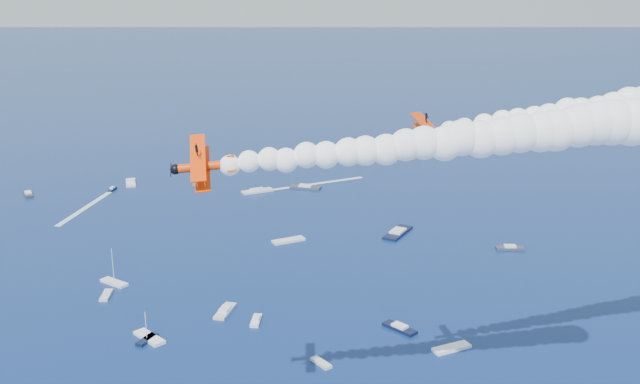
{
  "coord_description": "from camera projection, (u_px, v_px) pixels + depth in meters",
  "views": [
    {
      "loc": [
        12.99,
        -76.23,
        78.75
      ],
      "look_at": [
        5.1,
        20.67,
        49.38
      ],
      "focal_mm": 42.19,
      "sensor_mm": 36.0,
      "label": 1
    }
  ],
  "objects": [
    {
      "name": "spectator_boats",
      "position": [
        323.0,
        270.0,
        201.51
      ],
      "size": [
        237.85,
        181.04,
        0.7
      ],
      "color": "silver",
      "rests_on": "ground"
    },
    {
      "name": "smoke_trail_lead",
      "position": [
        621.0,
        105.0,
        109.99
      ],
      "size": [
        62.96,
        43.43,
        11.14
      ],
      "primitive_type": null,
      "rotation": [
        0.0,
        0.0,
        3.49
      ],
      "color": "white"
    },
    {
      "name": "boat_wakes",
      "position": [
        86.0,
        258.0,
        210.77
      ],
      "size": [
        112.11,
        201.88,
        0.04
      ],
      "color": "white",
      "rests_on": "ground"
    },
    {
      "name": "biplane_lead",
      "position": [
        429.0,
        132.0,
        102.99
      ],
      "size": [
        9.23,
        10.51,
        6.79
      ],
      "primitive_type": null,
      "rotation": [
        -0.23,
        0.07,
        3.49
      ],
      "color": "red"
    },
    {
      "name": "biplane_trail",
      "position": [
        204.0,
        166.0,
        96.67
      ],
      "size": [
        10.33,
        12.43,
        9.75
      ],
      "primitive_type": null,
      "rotation": [
        -0.44,
        0.07,
        3.34
      ],
      "color": "#FF3A05"
    },
    {
      "name": "smoke_trail_trail",
      "position": [
        434.0,
        143.0,
        99.43
      ],
      "size": [
        62.29,
        28.95,
        11.14
      ],
      "primitive_type": null,
      "rotation": [
        0.0,
        0.0,
        3.34
      ],
      "color": "white"
    }
  ]
}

